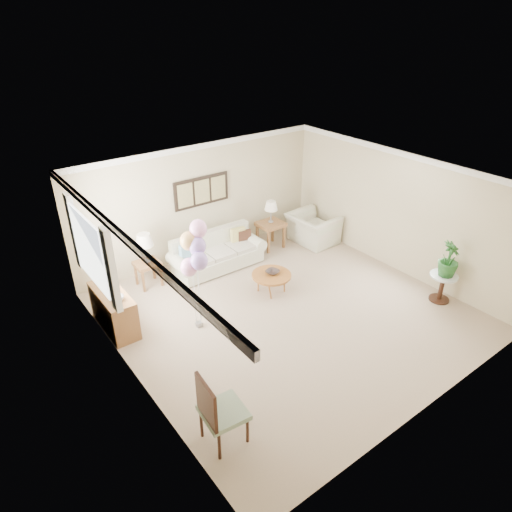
# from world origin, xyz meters

# --- Properties ---
(ground_plane) EXTENTS (6.00, 6.00, 0.00)m
(ground_plane) POSITION_xyz_m (0.00, 0.00, 0.00)
(ground_plane) COLOR tan
(room_shell) EXTENTS (6.04, 6.04, 2.60)m
(room_shell) POSITION_xyz_m (-0.11, 0.09, 1.63)
(room_shell) COLOR #C1B08C
(room_shell) RESTS_ON ground
(wall_art_triptych) EXTENTS (1.35, 0.06, 0.65)m
(wall_art_triptych) POSITION_xyz_m (0.00, 2.96, 1.55)
(wall_art_triptych) COLOR black
(wall_art_triptych) RESTS_ON ground
(sofa) EXTENTS (2.14, 0.80, 0.79)m
(sofa) POSITION_xyz_m (-0.11, 2.28, 0.31)
(sofa) COLOR beige
(sofa) RESTS_ON ground
(end_table_left) EXTENTS (0.50, 0.45, 0.54)m
(end_table_left) POSITION_xyz_m (-1.66, 2.47, 0.45)
(end_table_left) COLOR olive
(end_table_left) RESTS_ON ground
(end_table_right) EXTENTS (0.59, 0.54, 0.65)m
(end_table_right) POSITION_xyz_m (1.43, 2.31, 0.54)
(end_table_right) COLOR olive
(end_table_right) RESTS_ON ground
(lamp_left) EXTENTS (0.36, 0.36, 0.64)m
(lamp_left) POSITION_xyz_m (-1.66, 2.47, 1.03)
(lamp_left) COLOR gray
(lamp_left) RESTS_ON end_table_left
(lamp_right) EXTENTS (0.30, 0.30, 0.54)m
(lamp_right) POSITION_xyz_m (1.43, 2.31, 1.05)
(lamp_right) COLOR gray
(lamp_right) RESTS_ON end_table_right
(coffee_table) EXTENTS (0.80, 0.80, 0.40)m
(coffee_table) POSITION_xyz_m (0.22, 0.75, 0.37)
(coffee_table) COLOR brown
(coffee_table) RESTS_ON ground
(decor_bowl) EXTENTS (0.33, 0.33, 0.07)m
(decor_bowl) POSITION_xyz_m (0.25, 0.76, 0.44)
(decor_bowl) COLOR #2C201C
(decor_bowl) RESTS_ON coffee_table
(armchair) EXTENTS (0.99, 1.13, 0.72)m
(armchair) POSITION_xyz_m (2.42, 1.91, 0.36)
(armchair) COLOR beige
(armchair) RESTS_ON ground
(side_table) EXTENTS (0.53, 0.53, 0.57)m
(side_table) POSITION_xyz_m (2.68, -1.48, 0.43)
(side_table) COLOR silver
(side_table) RESTS_ON ground
(potted_plant) EXTENTS (0.48, 0.48, 0.69)m
(potted_plant) POSITION_xyz_m (2.69, -1.50, 0.92)
(potted_plant) COLOR #1B551D
(potted_plant) RESTS_ON side_table
(accent_chair) EXTENTS (0.60, 0.60, 1.12)m
(accent_chair) POSITION_xyz_m (-2.62, -1.71, 0.58)
(accent_chair) COLOR gray
(accent_chair) RESTS_ON ground
(credenza) EXTENTS (0.46, 1.20, 0.74)m
(credenza) POSITION_xyz_m (-2.76, 1.50, 0.37)
(credenza) COLOR olive
(credenza) RESTS_ON ground
(vase_white) EXTENTS (0.23, 0.23, 0.19)m
(vase_white) POSITION_xyz_m (-2.74, 1.19, 0.84)
(vase_white) COLOR silver
(vase_white) RESTS_ON credenza
(vase_sage) EXTENTS (0.20, 0.20, 0.20)m
(vase_sage) POSITION_xyz_m (-2.74, 1.83, 0.84)
(vase_sage) COLOR #9FB294
(vase_sage) RESTS_ON credenza
(balloon_cluster) EXTENTS (0.55, 0.55, 2.06)m
(balloon_cluster) POSITION_xyz_m (-1.54, 0.61, 1.58)
(balloon_cluster) COLOR gray
(balloon_cluster) RESTS_ON ground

